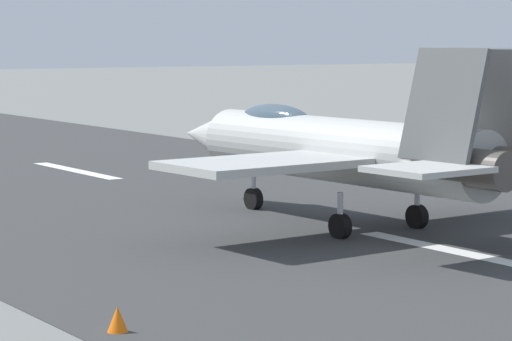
% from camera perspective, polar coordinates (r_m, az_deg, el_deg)
% --- Properties ---
extents(ground_plane, '(400.00, 400.00, 0.00)m').
position_cam_1_polar(ground_plane, '(34.29, 9.07, -3.77)').
color(ground_plane, slate).
extents(runway_strip, '(240.00, 26.00, 0.02)m').
position_cam_1_polar(runway_strip, '(34.27, 9.09, -3.76)').
color(runway_strip, '#363738').
rests_on(runway_strip, ground).
extents(fighter_jet, '(16.53, 13.66, 5.70)m').
position_cam_1_polar(fighter_jet, '(38.00, 3.99, 1.08)').
color(fighter_jet, '#B4B5B1').
rests_on(fighter_jet, ground).
extents(crew_person, '(0.70, 0.36, 1.74)m').
position_cam_1_polar(crew_person, '(55.50, 3.70, 1.03)').
color(crew_person, '#1E2338').
rests_on(crew_person, ground).
extents(marker_cone_near, '(0.44, 0.44, 0.55)m').
position_cam_1_polar(marker_cone_near, '(24.60, -6.63, -7.08)').
color(marker_cone_near, orange).
rests_on(marker_cone_near, ground).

